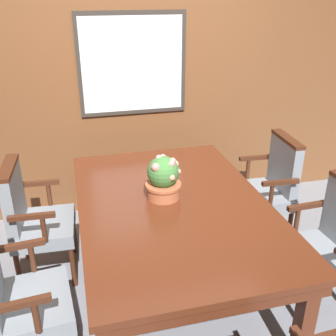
{
  "coord_description": "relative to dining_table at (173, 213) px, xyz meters",
  "views": [
    {
      "loc": [
        -0.61,
        -2.09,
        2.1
      ],
      "look_at": [
        0.02,
        0.37,
        0.93
      ],
      "focal_mm": 42.0,
      "sensor_mm": 36.0,
      "label": 1
    }
  ],
  "objects": [
    {
      "name": "chair_left_far",
      "position": [
        -0.99,
        0.42,
        -0.13
      ],
      "size": [
        0.48,
        0.57,
        0.95
      ],
      "rotation": [
        0.0,
        0.0,
        1.52
      ],
      "color": "#472314",
      "rests_on": "ground_plane"
    },
    {
      "name": "dining_table",
      "position": [
        0.0,
        0.0,
        0.0
      ],
      "size": [
        1.3,
        1.96,
        0.73
      ],
      "color": "#562614",
      "rests_on": "ground_plane"
    },
    {
      "name": "potted_plant",
      "position": [
        -0.05,
        0.1,
        0.24
      ],
      "size": [
        0.26,
        0.26,
        0.32
      ],
      "color": "#B2603D",
      "rests_on": "dining_table"
    },
    {
      "name": "chair_right_far",
      "position": [
        1.01,
        0.47,
        -0.13
      ],
      "size": [
        0.48,
        0.57,
        0.95
      ],
      "rotation": [
        0.0,
        0.0,
        -1.63
      ],
      "color": "#472314",
      "rests_on": "ground_plane"
    },
    {
      "name": "chair_right_near",
      "position": [
        1.0,
        -0.43,
        -0.13
      ],
      "size": [
        0.48,
        0.56,
        0.95
      ],
      "rotation": [
        0.0,
        0.0,
        -1.53
      ],
      "color": "#472314",
      "rests_on": "ground_plane"
    },
    {
      "name": "chair_left_near",
      "position": [
        -1.04,
        -0.43,
        -0.13
      ],
      "size": [
        0.5,
        0.58,
        0.95
      ],
      "rotation": [
        0.0,
        0.0,
        1.66
      ],
      "color": "#472314",
      "rests_on": "ground_plane"
    },
    {
      "name": "ground_plane",
      "position": [
        -0.02,
        -0.22,
        -0.65
      ],
      "size": [
        14.0,
        14.0,
        0.0
      ],
      "primitive_type": "plane",
      "color": "gray"
    },
    {
      "name": "wall_back",
      "position": [
        -0.02,
        1.36,
        0.58
      ],
      "size": [
        7.2,
        0.08,
        2.45
      ],
      "color": "brown",
      "rests_on": "ground_plane"
    }
  ]
}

